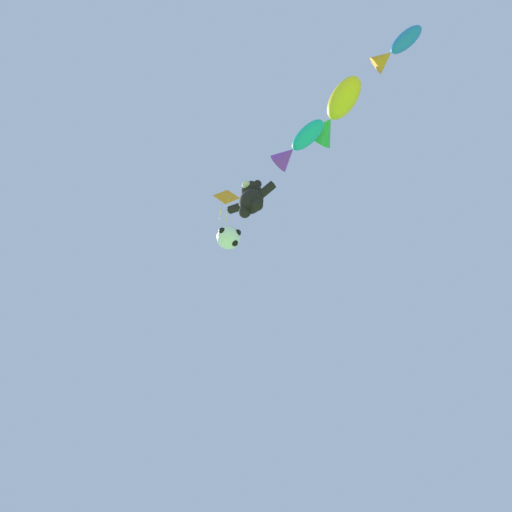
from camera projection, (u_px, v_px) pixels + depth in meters
The scene contains 6 objects.
teddy_bear_kite at pixel (251, 198), 11.62m from camera, with size 1.89×0.83×1.92m.
soccer_ball_kite at pixel (229, 238), 10.39m from camera, with size 0.80×0.79×0.74m.
fish_kite_teal at pixel (296, 146), 12.55m from camera, with size 2.28×1.19×0.80m.
fish_kite_goldfin at pixel (334, 114), 12.53m from camera, with size 2.64×2.08×1.15m.
fish_kite_cobalt at pixel (394, 50), 10.72m from camera, with size 1.63×0.79×0.62m.
diamond_kite at pixel (226, 199), 16.59m from camera, with size 1.04×0.85×3.20m.
Camera 1 is at (3.70, -1.19, 1.23)m, focal length 24.00 mm.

